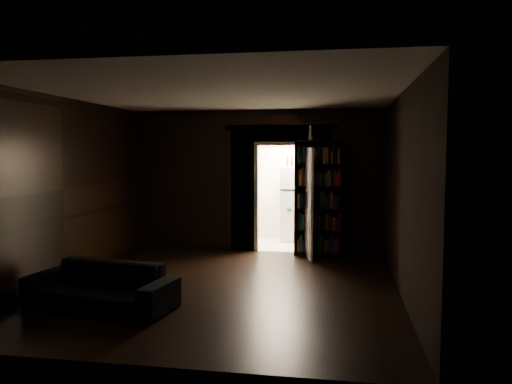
# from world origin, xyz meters

# --- Properties ---
(ground) EXTENTS (5.50, 5.50, 0.00)m
(ground) POSITION_xyz_m (0.00, 0.00, 0.00)
(ground) COLOR black
(ground) RESTS_ON ground
(room_walls) EXTENTS (5.02, 5.61, 2.84)m
(room_walls) POSITION_xyz_m (-0.01, 1.07, 1.68)
(room_walls) COLOR black
(room_walls) RESTS_ON ground
(kitchen_alcove) EXTENTS (2.20, 1.80, 2.60)m
(kitchen_alcove) POSITION_xyz_m (0.50, 3.87, 1.21)
(kitchen_alcove) COLOR #BAB5A2
(kitchen_alcove) RESTS_ON ground
(sofa) EXTENTS (2.01, 1.12, 0.73)m
(sofa) POSITION_xyz_m (-1.31, -1.19, 0.37)
(sofa) COLOR black
(sofa) RESTS_ON ground
(bookshelf) EXTENTS (0.91, 0.35, 2.20)m
(bookshelf) POSITION_xyz_m (1.25, 2.55, 1.10)
(bookshelf) COLOR black
(bookshelf) RESTS_ON ground
(refrigerator) EXTENTS (0.92, 0.88, 1.65)m
(refrigerator) POSITION_xyz_m (0.74, 4.11, 0.82)
(refrigerator) COLOR white
(refrigerator) RESTS_ON ground
(door) EXTENTS (0.25, 0.84, 2.05)m
(door) POSITION_xyz_m (1.07, 2.32, 1.02)
(door) COLOR silver
(door) RESTS_ON ground
(figurine) EXTENTS (0.11, 0.11, 0.28)m
(figurine) POSITION_xyz_m (1.09, 2.51, 2.34)
(figurine) COLOR white
(figurine) RESTS_ON bookshelf
(bottles) EXTENTS (0.63, 0.30, 0.26)m
(bottles) POSITION_xyz_m (0.74, 4.04, 1.78)
(bottles) COLOR black
(bottles) RESTS_ON refrigerator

